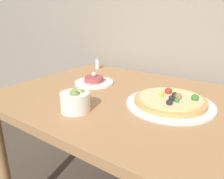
# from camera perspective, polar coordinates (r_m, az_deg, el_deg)

# --- Properties ---
(dining_table) EXTENTS (1.07, 0.86, 0.76)m
(dining_table) POSITION_cam_1_polar(r_m,az_deg,el_deg) (1.07, 1.95, -6.74)
(dining_table) COLOR #AD7F51
(dining_table) RESTS_ON ground_plane
(pizza_plate) EXTENTS (0.36, 0.36, 0.06)m
(pizza_plate) POSITION_cam_1_polar(r_m,az_deg,el_deg) (0.93, 14.96, -3.04)
(pizza_plate) COLOR white
(pizza_plate) RESTS_ON dining_table
(tartare_plate) EXTENTS (0.21, 0.21, 0.06)m
(tartare_plate) POSITION_cam_1_polar(r_m,az_deg,el_deg) (1.19, -4.70, 2.24)
(tartare_plate) COLOR white
(tartare_plate) RESTS_ON dining_table
(small_bowl) EXTENTS (0.12, 0.12, 0.09)m
(small_bowl) POSITION_cam_1_polar(r_m,az_deg,el_deg) (0.85, -9.54, -2.85)
(small_bowl) COLOR white
(small_bowl) RESTS_ON dining_table
(salt_shaker) EXTENTS (0.03, 0.03, 0.07)m
(salt_shaker) POSITION_cam_1_polar(r_m,az_deg,el_deg) (1.51, -3.81, 6.79)
(salt_shaker) COLOR silver
(salt_shaker) RESTS_ON dining_table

